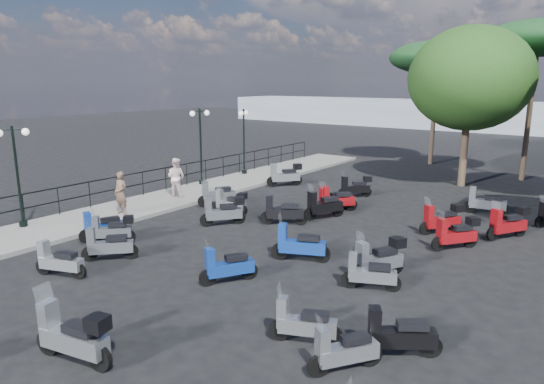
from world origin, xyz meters
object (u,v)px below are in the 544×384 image
Objects in this scene: scooter_17 at (355,187)px; scooter_16 at (323,206)px; broadleaf_tree at (470,79)px; scooter_30 at (442,219)px; woman at (121,193)px; scooter_20 at (299,245)px; scooter_21 at (370,274)px; scooter_28 at (508,224)px; scooter_11 at (337,200)px; pine_2 at (438,58)px; scooter_2 at (103,227)px; scooter_1 at (112,230)px; scooter_9 at (223,212)px; scooter_25 at (398,335)px; scooter_26 at (304,324)px; scooter_27 at (379,260)px; lamp_post_1 at (201,141)px; scooter_4 at (217,195)px; scooter_8 at (108,246)px; pedestrian_far at (176,177)px; scooter_3 at (230,203)px; scooter_10 at (332,200)px; scooter_7 at (59,262)px; scooter_19 at (344,351)px; scooter_23 at (485,203)px; scooter_5 at (285,175)px; lamp_post_2 at (244,137)px; lamp_post_0 at (17,170)px; scooter_22 at (456,234)px; scooter_15 at (283,212)px; pine_0 at (538,39)px.

scooter_16 is at bearing 140.09° from scooter_17.
scooter_30 is at bearing -78.88° from broadleaf_tree.
woman is 8.25m from scooter_20.
scooter_28 is (1.99, 6.64, 0.10)m from scooter_21.
scooter_16 is (0.11, -1.29, 0.03)m from scooter_11.
pine_2 is (5.61, 19.71, 5.64)m from woman.
scooter_2 is 6.81m from scooter_20.
scooter_1 is at bearing 78.76° from scooter_30.
scooter_9 reaches higher than scooter_25.
scooter_26 is 4.06m from scooter_27.
lamp_post_1 is at bearing 60.39° from scooter_17.
scooter_4 is 6.94m from scooter_8.
scooter_3 is (3.59, -0.41, -0.57)m from pedestrian_far.
scooter_10 is 15.19m from pine_2.
scooter_7 is 25.31m from pine_2.
pedestrian_far is 1.36× the size of scooter_19.
scooter_23 reaches higher than scooter_11.
scooter_5 is (-0.50, 10.75, 0.10)m from scooter_1.
scooter_16 reaches higher than scooter_20.
scooter_5 is at bearing -13.62° from scooter_16.
broadleaf_tree is at bearing -58.34° from pine_2.
woman reaches higher than scooter_3.
lamp_post_2 is 0.46× the size of broadleaf_tree.
lamp_post_2 is 6.31m from pedestrian_far.
scooter_8 is at bearing 173.02° from scooter_3.
scooter_4 is 0.91× the size of scooter_16.
scooter_16 reaches higher than scooter_27.
scooter_17 is at bearing -36.35° from scooter_11.
lamp_post_2 is 8.66m from scooter_10.
scooter_2 reaches higher than scooter_1.
lamp_post_0 is 17.14m from scooter_28.
scooter_21 is 9.43m from scooter_23.
scooter_4 is 1.14× the size of scooter_17.
scooter_22 is (9.88, 0.46, 0.02)m from scooter_4.
broadleaf_tree reaches higher than scooter_3.
scooter_11 is at bearing -24.59° from scooter_27.
scooter_3 reaches higher than scooter_1.
scooter_15 is (6.14, -0.37, -0.54)m from pedestrian_far.
lamp_post_1 reaches higher than scooter_21.
scooter_7 is (1.74, -2.60, -0.02)m from scooter_2.
pine_0 is (-1.26, 20.51, 6.91)m from scooter_25.
lamp_post_2 is 2.72× the size of scooter_17.
woman is 12.98m from scooter_25.
pine_2 reaches higher than scooter_28.
scooter_23 is 7.42m from broadleaf_tree.
pedestrian_far is at bearing -44.84° from scooter_2.
scooter_4 is at bearing 7.53° from scooter_27.
scooter_8 is at bearing 136.48° from scooter_5.
lamp_post_2 reaches higher than scooter_8.
scooter_20 is at bearing -63.96° from scooter_7.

